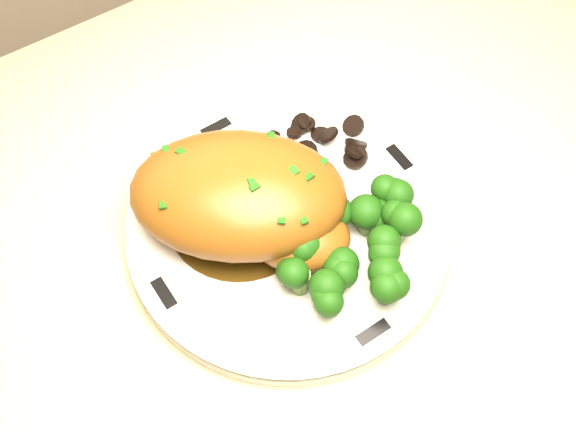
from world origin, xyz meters
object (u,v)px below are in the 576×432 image
counter (343,343)px  plate (288,227)px  chicken_breast (245,199)px  broccoli_florets (355,247)px

counter → plate: counter is taller
chicken_breast → broccoli_florets: size_ratio=1.69×
chicken_breast → counter: bearing=35.7°
chicken_breast → broccoli_florets: chicken_breast is taller
counter → chicken_breast: counter is taller
counter → chicken_breast: (-0.14, 0.00, 0.52)m
counter → broccoli_florets: 0.53m
broccoli_florets → chicken_breast: bearing=124.2°
plate → chicken_breast: bearing=144.3°
counter → broccoli_florets: (-0.08, -0.08, 0.51)m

